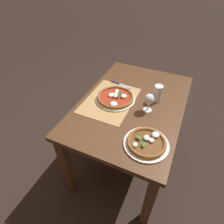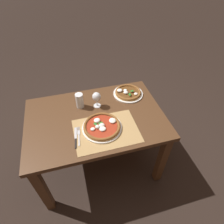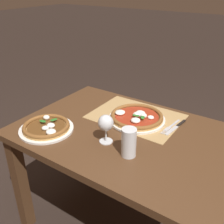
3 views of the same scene
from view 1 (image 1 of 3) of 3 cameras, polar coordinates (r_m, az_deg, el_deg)
name	(u,v)px [view 1 (image 1 of 3)]	position (r m, az deg, el deg)	size (l,w,h in m)	color
ground_plane	(128,155)	(2.13, 4.79, -12.80)	(24.00, 24.00, 0.00)	black
dining_table	(132,112)	(1.66, 5.98, -0.03)	(1.24, 0.83, 0.74)	#4C301C
paper_placemat	(110,100)	(1.60, -0.62, 3.67)	(0.53, 0.39, 0.00)	#A88451
pizza_near	(115,98)	(1.59, 1.06, 4.44)	(0.34, 0.34, 0.05)	silver
pizza_far	(146,143)	(1.26, 10.46, -9.16)	(0.30, 0.30, 0.05)	silver
wine_glass	(149,100)	(1.46, 11.21, 3.69)	(0.08, 0.08, 0.16)	silver
pint_glass	(158,94)	(1.60, 13.74, 5.44)	(0.07, 0.07, 0.15)	silver
fork	(121,86)	(1.77, 2.65, 7.86)	(0.04, 0.20, 0.00)	#B7B7BC
knife	(121,84)	(1.79, 2.65, 8.38)	(0.04, 0.22, 0.01)	black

